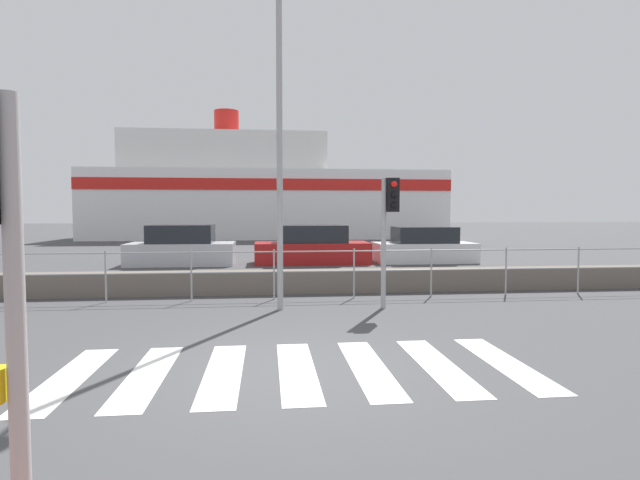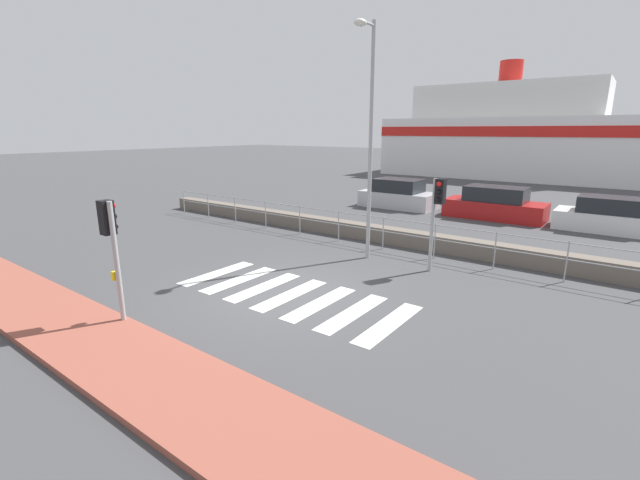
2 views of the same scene
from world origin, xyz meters
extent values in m
plane|color=#424244|center=(0.00, 0.00, 0.00)|extent=(160.00, 160.00, 0.00)
cube|color=silver|center=(-2.49, 0.00, 0.00)|extent=(0.45, 2.40, 0.01)
cube|color=silver|center=(-1.59, 0.00, 0.00)|extent=(0.45, 2.40, 0.01)
cube|color=silver|center=(-0.69, 0.00, 0.00)|extent=(0.45, 2.40, 0.01)
cube|color=silver|center=(0.21, 0.00, 0.00)|extent=(0.45, 2.40, 0.01)
cube|color=silver|center=(1.11, 0.00, 0.00)|extent=(0.45, 2.40, 0.01)
cube|color=silver|center=(2.01, 0.00, 0.00)|extent=(0.45, 2.40, 0.01)
cube|color=silver|center=(2.91, 0.00, 0.00)|extent=(0.45, 2.40, 0.01)
cube|color=#6B6056|center=(0.00, 5.91, 0.27)|extent=(24.11, 0.55, 0.54)
cylinder|color=#9EA0A3|center=(0.00, 5.03, 1.07)|extent=(21.70, 0.03, 0.03)
cylinder|color=#9EA0A3|center=(0.00, 5.03, 0.62)|extent=(21.70, 0.03, 0.03)
cylinder|color=#9EA0A3|center=(-5.42, 5.03, 0.56)|extent=(0.04, 0.04, 1.13)
cylinder|color=#9EA0A3|center=(-3.62, 5.03, 0.56)|extent=(0.04, 0.04, 1.13)
cylinder|color=#9EA0A3|center=(-1.81, 5.03, 0.56)|extent=(0.04, 0.04, 1.13)
cylinder|color=#9EA0A3|center=(0.00, 5.03, 0.56)|extent=(0.04, 0.04, 1.13)
cylinder|color=#9EA0A3|center=(1.81, 5.03, 0.56)|extent=(0.04, 0.04, 1.13)
cylinder|color=#9EA0A3|center=(3.62, 5.03, 0.56)|extent=(0.04, 0.04, 1.13)
cylinder|color=#9EA0A3|center=(5.42, 5.03, 0.56)|extent=(0.04, 0.04, 1.13)
cylinder|color=#9EA0A3|center=(7.23, 5.03, 0.56)|extent=(0.04, 0.04, 1.13)
cylinder|color=#9EA0A3|center=(-1.47, -3.32, 1.29)|extent=(0.10, 0.10, 2.58)
cylinder|color=#9EA0A3|center=(2.19, 3.78, 1.32)|extent=(0.10, 0.10, 2.64)
cube|color=black|center=(2.36, 3.78, 2.30)|extent=(0.24, 0.24, 0.68)
sphere|color=red|center=(2.36, 3.64, 2.51)|extent=(0.13, 0.13, 0.13)
sphere|color=black|center=(2.36, 3.64, 2.30)|extent=(0.13, 0.13, 0.13)
sphere|color=black|center=(2.36, 3.64, 2.08)|extent=(0.13, 0.13, 0.13)
cylinder|color=#9EA0A3|center=(0.10, 3.85, 3.43)|extent=(0.12, 0.12, 6.86)
cube|color=white|center=(0.00, 31.67, 2.44)|extent=(25.56, 7.24, 4.89)
cube|color=white|center=(-3.07, 31.67, 6.23)|extent=(14.31, 5.80, 2.69)
cube|color=red|center=(0.00, 28.03, 3.81)|extent=(25.56, 0.08, 0.78)
cylinder|color=red|center=(-3.07, 31.67, 8.48)|extent=(1.80, 1.80, 1.80)
cube|color=#BCBCC1|center=(-3.29, 12.70, 0.41)|extent=(3.84, 1.82, 0.81)
cube|color=#1E2328|center=(-3.29, 12.70, 1.14)|extent=(2.30, 1.61, 0.66)
cube|color=#B21919|center=(1.54, 12.70, 0.40)|extent=(4.29, 1.77, 0.80)
cube|color=#1E2328|center=(1.54, 12.70, 1.12)|extent=(2.57, 1.56, 0.65)
cube|color=silver|center=(5.92, 12.70, 0.38)|extent=(3.84, 1.72, 0.75)
cube|color=#1E2328|center=(5.92, 12.70, 1.06)|extent=(2.30, 1.52, 0.62)
camera|label=1|loc=(-0.16, -6.07, 1.97)|focal=28.00mm
camera|label=2|loc=(6.63, -7.41, 3.90)|focal=24.00mm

